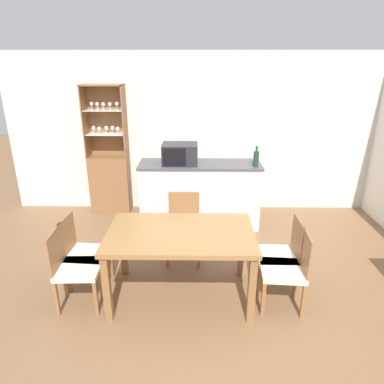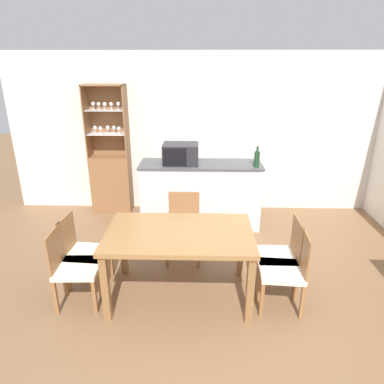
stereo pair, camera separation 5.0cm
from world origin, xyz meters
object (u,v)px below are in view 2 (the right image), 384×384
Objects in this scene: dining_table at (180,240)px; dining_chair_side_right_near at (286,270)px; dining_chair_side_right_far at (280,255)px; wine_bottle at (257,159)px; microwave at (181,154)px; dining_chair_side_left_near at (74,267)px; dining_chair_head_far at (184,227)px; dining_chair_side_left_far at (83,252)px; display_cabinet at (111,174)px.

dining_chair_side_right_near is (1.08, -0.14, -0.25)m from dining_table.
dining_chair_side_right_near is at bearing -179.42° from dining_chair_side_right_far.
wine_bottle is (-0.08, 1.45, 0.68)m from dining_chair_side_right_far.
dining_chair_side_right_far is at bearing -53.97° from microwave.
dining_chair_side_right_near and dining_chair_side_left_near have the same top height.
dining_table is 1.79× the size of dining_chair_head_far.
wine_bottle reaches higher than dining_chair_side_right_far.
dining_chair_side_left_far is at bearing -145.07° from wine_bottle.
dining_chair_side_right_far is 2.15m from dining_chair_side_left_far.
dining_chair_side_left_near is (-2.15, -0.28, 0.00)m from dining_chair_side_right_far.
dining_chair_side_left_near is at bearing 40.65° from dining_chair_head_far.
dining_chair_side_right_far is at bearing 7.24° from dining_table.
display_cabinet is 2.47× the size of dining_chair_side_left_near.
microwave is (-0.08, 0.94, 0.71)m from dining_chair_head_far.
microwave is (1.19, -0.54, 0.49)m from display_cabinet.
dining_table is at bearing -122.17° from wine_bottle.
dining_chair_side_right_far is 1.26m from dining_chair_head_far.
dining_chair_side_right_near is at bearing -58.22° from microwave.
dining_chair_head_far is 1.45m from wine_bottle.
display_cabinet is 2.47× the size of dining_chair_side_right_near.
wine_bottle is at bearing 127.67° from dining_chair_side_left_near.
wine_bottle is at bearing 129.01° from dining_chair_side_left_far.
display_cabinet is at bearing 119.26° from dining_table.
display_cabinet reaches higher than wine_bottle.
display_cabinet reaches higher than dining_chair_head_far.
dining_chair_side_left_near is (-1.08, -0.14, -0.25)m from dining_table.
dining_chair_side_left_near is 1.64× the size of microwave.
dining_table is at bearing 89.97° from dining_chair_head_far.
microwave reaches higher than dining_chair_head_far.
dining_chair_head_far is (-0.00, 0.79, -0.25)m from dining_table.
display_cabinet is 4.05× the size of microwave.
wine_bottle is at bearing -16.66° from display_cabinet.
dining_chair_side_right_near is (2.35, -2.41, -0.22)m from display_cabinet.
dining_chair_side_right_far is 1.00× the size of dining_chair_side_left_far.
dining_chair_head_far is 2.83× the size of wine_bottle.
wine_bottle reaches higher than microwave.
microwave is 1.72× the size of wine_bottle.
display_cabinet reaches higher than dining_table.
dining_chair_side_right_near is 1.00× the size of dining_chair_side_left_far.
dining_chair_side_right_near is 1.00× the size of dining_chair_side_left_near.
dining_chair_side_right_far and dining_chair_side_left_near have the same top height.
wine_bottle reaches higher than dining_chair_side_left_far.
dining_chair_side_right_near is 1.00× the size of dining_chair_side_right_far.
dining_chair_side_right_near is 1.64× the size of microwave.
wine_bottle is (1.08, -0.14, -0.03)m from microwave.
dining_chair_side_right_far is 2.10m from microwave.
dining_chair_side_left_far is at bearing 30.93° from dining_chair_head_far.
display_cabinet reaches higher than dining_chair_side_left_far.
display_cabinet reaches higher than dining_chair_side_right_far.
dining_table is (1.27, -2.27, 0.03)m from display_cabinet.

